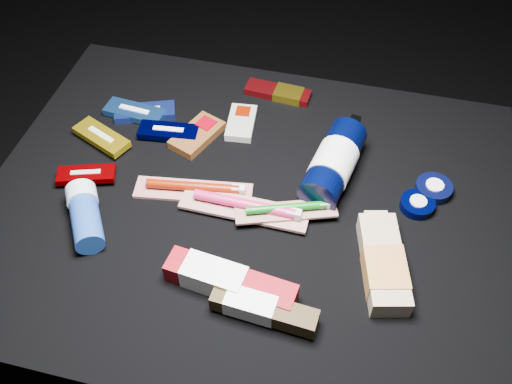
% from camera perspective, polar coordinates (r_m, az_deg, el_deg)
% --- Properties ---
extents(ground, '(3.00, 3.00, 0.00)m').
position_cam_1_polar(ground, '(1.39, -0.71, -11.49)').
color(ground, black).
rests_on(ground, ground).
extents(cloth_table, '(0.98, 0.78, 0.40)m').
position_cam_1_polar(cloth_table, '(1.22, -0.80, -6.94)').
color(cloth_table, black).
rests_on(cloth_table, ground).
extents(luna_bar_0, '(0.14, 0.09, 0.02)m').
position_cam_1_polar(luna_bar_0, '(1.24, -11.04, 7.86)').
color(luna_bar_0, navy).
rests_on(luna_bar_0, cloth_table).
extents(luna_bar_1, '(0.13, 0.06, 0.02)m').
position_cam_1_polar(luna_bar_1, '(1.24, -12.03, 7.82)').
color(luna_bar_1, '#1C488D').
rests_on(luna_bar_1, cloth_table).
extents(luna_bar_2, '(0.13, 0.06, 0.02)m').
position_cam_1_polar(luna_bar_2, '(1.18, -8.73, 5.99)').
color(luna_bar_2, '#010230').
rests_on(luna_bar_2, cloth_table).
extents(luna_bar_3, '(0.13, 0.09, 0.02)m').
position_cam_1_polar(luna_bar_3, '(1.19, -15.19, 5.33)').
color(luna_bar_3, gold).
rests_on(luna_bar_3, cloth_table).
extents(luna_bar_4, '(0.12, 0.07, 0.01)m').
position_cam_1_polar(luna_bar_4, '(1.13, -16.61, 1.69)').
color(luna_bar_4, '#8B0003').
rests_on(luna_bar_4, cloth_table).
extents(clif_bar_0, '(0.10, 0.13, 0.02)m').
position_cam_1_polar(clif_bar_0, '(1.17, -5.77, 5.82)').
color(clif_bar_0, brown).
rests_on(clif_bar_0, cloth_table).
extents(clif_bar_1, '(0.06, 0.11, 0.02)m').
position_cam_1_polar(clif_bar_1, '(1.20, -1.46, 7.08)').
color(clif_bar_1, '#A6A59E').
rests_on(clif_bar_1, cloth_table).
extents(power_bar, '(0.15, 0.05, 0.02)m').
position_cam_1_polar(power_bar, '(1.27, 2.56, 9.86)').
color(power_bar, maroon).
rests_on(power_bar, cloth_table).
extents(lotion_bottle, '(0.11, 0.24, 0.08)m').
position_cam_1_polar(lotion_bottle, '(1.08, 7.76, 2.86)').
color(lotion_bottle, black).
rests_on(lotion_bottle, cloth_table).
extents(cream_tin_upper, '(0.07, 0.07, 0.02)m').
position_cam_1_polar(cream_tin_upper, '(1.12, 17.35, 0.35)').
color(cream_tin_upper, black).
rests_on(cream_tin_upper, cloth_table).
extents(cream_tin_lower, '(0.06, 0.06, 0.02)m').
position_cam_1_polar(cream_tin_lower, '(1.08, 15.84, -1.19)').
color(cream_tin_lower, black).
rests_on(cream_tin_lower, cloth_table).
extents(bodywash_bottle, '(0.11, 0.20, 0.04)m').
position_cam_1_polar(bodywash_bottle, '(0.98, 12.62, -7.11)').
color(bodywash_bottle, tan).
rests_on(bodywash_bottle, cloth_table).
extents(deodorant_stick, '(0.11, 0.14, 0.06)m').
position_cam_1_polar(deodorant_stick, '(1.05, -16.72, -2.25)').
color(deodorant_stick, '#1C4294').
rests_on(deodorant_stick, cloth_table).
extents(toothbrush_pack_0, '(0.23, 0.08, 0.02)m').
position_cam_1_polar(toothbrush_pack_0, '(1.07, -6.13, 0.30)').
color(toothbrush_pack_0, beige).
rests_on(toothbrush_pack_0, cloth_table).
extents(toothbrush_pack_1, '(0.24, 0.06, 0.03)m').
position_cam_1_polar(toothbrush_pack_1, '(1.03, -0.99, -1.49)').
color(toothbrush_pack_1, beige).
rests_on(toothbrush_pack_1, cloth_table).
extents(toothbrush_pack_2, '(0.19, 0.10, 0.02)m').
position_cam_1_polar(toothbrush_pack_2, '(1.02, 3.17, -1.77)').
color(toothbrush_pack_2, '#B7B2AC').
rests_on(toothbrush_pack_2, cloth_table).
extents(toothpaste_carton_red, '(0.22, 0.07, 0.04)m').
position_cam_1_polar(toothpaste_carton_red, '(0.94, -3.15, -8.86)').
color(toothpaste_carton_red, maroon).
rests_on(toothpaste_carton_red, cloth_table).
extents(toothpaste_carton_green, '(0.17, 0.05, 0.03)m').
position_cam_1_polar(toothpaste_carton_green, '(0.91, 0.33, -11.54)').
color(toothpaste_carton_green, '#34240F').
rests_on(toothpaste_carton_green, cloth_table).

